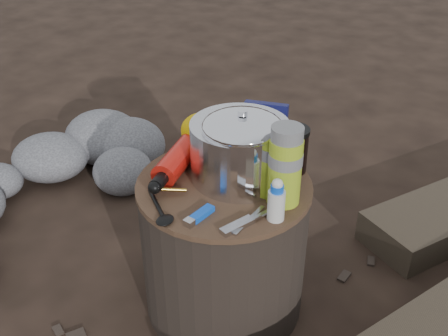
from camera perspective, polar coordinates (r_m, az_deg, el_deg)
The scene contains 15 objects.
ground at distance 1.71m, azimuth 0.00°, elevation -13.85°, with size 60.00×60.00×0.00m, color black.
stump at distance 1.56m, azimuth 0.00°, elevation -8.29°, with size 0.47×0.47×0.43m, color black.
rock_ring at distance 2.12m, azimuth -19.31°, elevation -2.03°, with size 0.49×1.06×0.21m, color #5D5D62, non-canonical shape.
foil_windscreen at distance 1.42m, azimuth 1.66°, elevation 1.84°, with size 0.26×0.26×0.16m, color silver.
camping_pot at distance 1.39m, azimuth 1.91°, elevation 1.93°, with size 0.20×0.20×0.20m, color silver.
fuel_bottle at distance 1.49m, azimuth -4.79°, elevation 1.10°, with size 0.07×0.29×0.07m, color red, non-canonical shape.
thermos at distance 1.32m, azimuth 6.49°, elevation 0.22°, with size 0.08×0.08×0.21m, color #9BB823.
travel_mug at distance 1.47m, azimuth 7.24°, elevation 1.92°, with size 0.08×0.08×0.13m, color black.
stuff_sack at distance 1.57m, azimuth -1.79°, elevation 3.83°, with size 0.16×0.13×0.11m, color #E1AA00.
food_pouch at distance 1.54m, azimuth 4.33°, elevation 4.09°, with size 0.12×0.03×0.16m, color #101247.
lighter at distance 1.31m, azimuth -2.38°, elevation -4.84°, with size 0.02×0.09×0.02m, color blue.
multitool at distance 1.27m, azimuth 1.42°, elevation -6.15°, with size 0.03×0.09×0.01m, color #B6B6BB.
pot_grabber at distance 1.30m, azimuth 2.69°, elevation -5.45°, with size 0.03×0.13×0.01m, color #B6B6BB, non-canonical shape.
spork at distance 1.36m, azimuth -7.13°, elevation -3.78°, with size 0.03×0.16×0.01m, color black, non-canonical shape.
squeeze_bottle at distance 1.28m, azimuth 5.57°, elevation -3.58°, with size 0.04×0.04×0.10m, color silver.
Camera 1 is at (0.60, -1.04, 1.22)m, focal length 43.16 mm.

